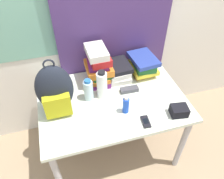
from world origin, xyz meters
The scene contains 13 objects.
wall_back centered at (0.00, 0.89, 1.25)m, with size 6.00×0.06×2.50m.
curtain_blue centered at (0.15, 0.84, 1.25)m, with size 0.99×0.04×2.50m.
desk centered at (0.00, 0.40, 0.62)m, with size 1.17×0.81×0.70m.
backpack centered at (-0.42, 0.41, 0.90)m, with size 0.27×0.20×0.45m.
book_stack_left centered at (-0.05, 0.65, 0.86)m, with size 0.21×0.29×0.33m.
book_stack_center centered at (0.12, 0.65, 0.77)m, with size 0.23×0.26×0.13m.
book_stack_right centered at (0.36, 0.65, 0.79)m, with size 0.23×0.29×0.17m.
water_bottle centered at (-0.18, 0.46, 0.79)m, with size 0.08×0.08×0.19m.
sports_bottle centered at (-0.07, 0.46, 0.82)m, with size 0.08×0.08×0.25m.
sunscreen_bottle centered at (0.06, 0.24, 0.77)m, with size 0.05×0.05×0.15m.
cell_phone centered at (0.17, 0.10, 0.71)m, with size 0.06×0.11×0.02m.
sunglasses_case centered at (0.16, 0.45, 0.72)m, with size 0.15×0.06×0.04m.
camera_pouch centered at (0.43, 0.11, 0.74)m, with size 0.14×0.12×0.07m.
Camera 1 is at (-0.35, -0.79, 1.96)m, focal length 35.00 mm.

